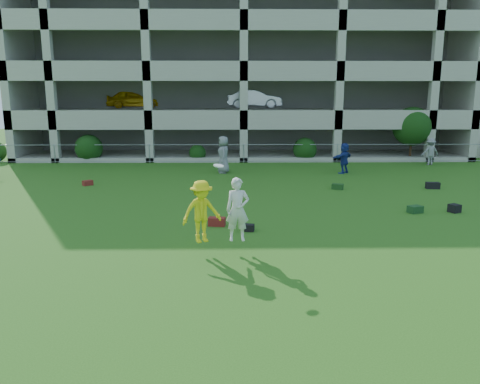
{
  "coord_description": "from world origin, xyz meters",
  "views": [
    {
      "loc": [
        -0.73,
        -10.68,
        4.24
      ],
      "look_at": [
        -0.51,
        3.0,
        1.4
      ],
      "focal_mm": 35.0,
      "sensor_mm": 36.0,
      "label": 1
    }
  ],
  "objects_px": {
    "bystander_f": "(430,152)",
    "bystander_d": "(344,158)",
    "frisbee_contest": "(212,211)",
    "bystander_c": "(223,155)",
    "crate_d": "(454,208)",
    "parking_garage": "(241,72)"
  },
  "relations": [
    {
      "from": "bystander_c",
      "to": "crate_d",
      "type": "bearing_deg",
      "value": 36.86
    },
    {
      "from": "bystander_d",
      "to": "crate_d",
      "type": "height_order",
      "value": "bystander_d"
    },
    {
      "from": "bystander_f",
      "to": "crate_d",
      "type": "relative_size",
      "value": 4.69
    },
    {
      "from": "crate_d",
      "to": "parking_garage",
      "type": "bearing_deg",
      "value": 108.95
    },
    {
      "from": "frisbee_contest",
      "to": "parking_garage",
      "type": "xyz_separation_m",
      "value": [
        1.27,
        26.19,
        4.82
      ]
    },
    {
      "from": "bystander_d",
      "to": "parking_garage",
      "type": "xyz_separation_m",
      "value": [
        -5.44,
        12.92,
        5.17
      ]
    },
    {
      "from": "bystander_d",
      "to": "bystander_c",
      "type": "bearing_deg",
      "value": -44.3
    },
    {
      "from": "frisbee_contest",
      "to": "bystander_d",
      "type": "bearing_deg",
      "value": 63.16
    },
    {
      "from": "crate_d",
      "to": "parking_garage",
      "type": "height_order",
      "value": "parking_garage"
    },
    {
      "from": "bystander_c",
      "to": "bystander_f",
      "type": "bearing_deg",
      "value": 95.66
    },
    {
      "from": "crate_d",
      "to": "bystander_c",
      "type": "bearing_deg",
      "value": 133.81
    },
    {
      "from": "frisbee_contest",
      "to": "bystander_c",
      "type": "bearing_deg",
      "value": 89.73
    },
    {
      "from": "frisbee_contest",
      "to": "crate_d",
      "type": "bearing_deg",
      "value": 26.82
    },
    {
      "from": "bystander_f",
      "to": "bystander_d",
      "type": "bearing_deg",
      "value": 24.36
    },
    {
      "from": "bystander_c",
      "to": "parking_garage",
      "type": "xyz_separation_m",
      "value": [
        1.21,
        12.72,
        5.0
      ]
    },
    {
      "from": "crate_d",
      "to": "parking_garage",
      "type": "xyz_separation_m",
      "value": [
        -7.47,
        21.77,
        5.86
      ]
    },
    {
      "from": "crate_d",
      "to": "bystander_f",
      "type": "bearing_deg",
      "value": 71.3
    },
    {
      "from": "bystander_f",
      "to": "parking_garage",
      "type": "xyz_separation_m",
      "value": [
        -11.5,
        9.88,
        5.19
      ]
    },
    {
      "from": "bystander_d",
      "to": "crate_d",
      "type": "relative_size",
      "value": 4.8
    },
    {
      "from": "bystander_f",
      "to": "frisbee_contest",
      "type": "bearing_deg",
      "value": 49.6
    },
    {
      "from": "crate_d",
      "to": "frisbee_contest",
      "type": "distance_m",
      "value": 9.85
    },
    {
      "from": "crate_d",
      "to": "bystander_d",
      "type": "bearing_deg",
      "value": 102.93
    }
  ]
}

